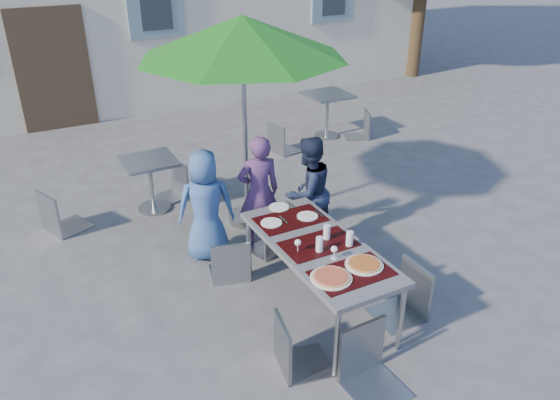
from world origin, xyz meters
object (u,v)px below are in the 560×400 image
chair_4 (411,262)px  cafe_table_0 (151,176)px  chair_0 (229,235)px  chair_3 (294,315)px  chair_2 (315,221)px  dining_table (318,249)px  child_1 (259,192)px  pizza_near_right (364,264)px  patio_umbrella (242,39)px  pizza_near_left (331,277)px  bg_chair_r_1 (363,109)px  chair_5 (373,325)px  bg_chair_l_1 (281,121)px  chair_1 (271,215)px  bg_chair_l_0 (52,187)px  bg_chair_r_0 (172,161)px  cafe_table_1 (327,106)px  child_0 (206,206)px  child_2 (308,192)px

chair_4 → cafe_table_0: (-1.57, 3.35, -0.11)m
chair_0 → cafe_table_0: bearing=97.6°
chair_0 → chair_3: chair_3 is taller
chair_2 → dining_table: bearing=-119.6°
chair_0 → dining_table: bearing=-56.9°
dining_table → child_1: bearing=87.9°
pizza_near_right → patio_umbrella: patio_umbrella is taller
chair_0 → cafe_table_0: (-0.27, 2.00, -0.06)m
pizza_near_left → bg_chair_r_1: bg_chair_r_1 is taller
child_1 → cafe_table_0: child_1 is taller
child_1 → chair_5: 2.47m
child_1 → bg_chair_r_1: size_ratio=1.51×
patio_umbrella → bg_chair_l_1: 3.00m
chair_0 → chair_1: 0.69m
bg_chair_l_0 → bg_chair_r_0: bearing=10.2°
pizza_near_right → child_1: 1.91m
chair_0 → cafe_table_1: (3.32, 3.29, 0.02)m
chair_5 → pizza_near_left: bearing=97.2°
dining_table → bg_chair_l_1: 4.21m
patio_umbrella → chair_3: bearing=-106.5°
bg_chair_l_0 → child_0: bearing=-44.5°
patio_umbrella → cafe_table_1: 3.84m
child_0 → child_1: bearing=-163.3°
chair_5 → bg_chair_r_0: chair_5 is taller
dining_table → bg_chair_l_0: 3.50m
bg_chair_r_1 → chair_1: bearing=-140.0°
pizza_near_left → chair_4: chair_4 is taller
child_0 → chair_2: bearing=167.0°
pizza_near_left → chair_2: bearing=63.8°
child_2 → cafe_table_0: (-1.40, 1.72, -0.18)m
pizza_near_right → chair_0: (-0.73, 1.38, -0.22)m
chair_5 → bg_chair_r_0: (-0.31, 4.19, -0.07)m
child_2 → bg_chair_l_1: child_2 is taller
chair_0 → chair_1: size_ratio=1.08×
chair_0 → bg_chair_l_0: size_ratio=0.90×
cafe_table_1 → cafe_table_0: bearing=-160.1°
child_0 → chair_3: bearing=108.2°
chair_1 → patio_umbrella: bearing=84.6°
child_2 → bg_chair_r_1: (2.73, 2.69, -0.15)m
pizza_near_right → chair_2: size_ratio=0.40×
child_2 → child_1: bearing=-39.3°
pizza_near_right → bg_chair_r_0: bg_chair_r_0 is taller
child_0 → bg_chair_r_0: 1.72m
child_0 → cafe_table_1: 4.34m
chair_2 → pizza_near_left: bearing=-116.2°
child_0 → child_2: (1.17, -0.27, 0.02)m
dining_table → bg_chair_l_0: (-2.05, 2.84, -0.08)m
child_2 → bg_chair_l_1: 2.93m
child_1 → bg_chair_l_1: 2.95m
dining_table → bg_chair_r_1: 5.06m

